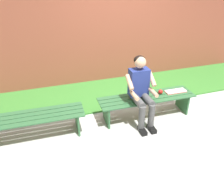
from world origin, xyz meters
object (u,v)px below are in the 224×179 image
at_px(bench_far, 30,122).
at_px(apple, 160,92).
at_px(bench_near, 147,101).
at_px(person_seated, 141,89).
at_px(book_open, 176,91).

xyz_separation_m(bench_far, apple, (-2.37, -0.03, 0.14)).
height_order(bench_near, apple, apple).
relative_size(person_seated, book_open, 2.96).
bearing_deg(book_open, apple, -2.27).
bearing_deg(bench_far, bench_near, 180.00).
xyz_separation_m(person_seated, book_open, (-0.79, -0.11, -0.24)).
bearing_deg(bench_far, apple, -179.25).
bearing_deg(bench_near, person_seated, 29.06).
bearing_deg(book_open, bench_near, 2.35).
relative_size(bench_far, book_open, 4.25).
relative_size(bench_near, person_seated, 1.48).
xyz_separation_m(bench_near, person_seated, (0.18, 0.10, 0.34)).
bearing_deg(person_seated, bench_near, -150.94).
bearing_deg(person_seated, bench_far, -2.97).
height_order(person_seated, apple, person_seated).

